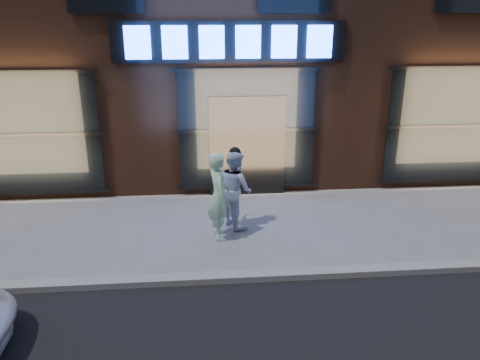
% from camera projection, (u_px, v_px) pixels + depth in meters
% --- Properties ---
extents(ground, '(90.00, 90.00, 0.00)m').
position_uv_depth(ground, '(270.00, 278.00, 7.86)').
color(ground, slate).
rests_on(ground, ground).
extents(curb, '(60.00, 0.25, 0.12)m').
position_uv_depth(curb, '(270.00, 275.00, 7.84)').
color(curb, gray).
rests_on(curb, ground).
extents(man_bowtie, '(0.51, 0.70, 1.75)m').
position_uv_depth(man_bowtie, '(219.00, 196.00, 9.02)').
color(man_bowtie, '#B7F0C7').
rests_on(man_bowtie, ground).
extents(man_cap, '(0.91, 0.99, 1.63)m').
position_uv_depth(man_cap, '(235.00, 189.00, 9.56)').
color(man_cap, white).
rests_on(man_cap, ground).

